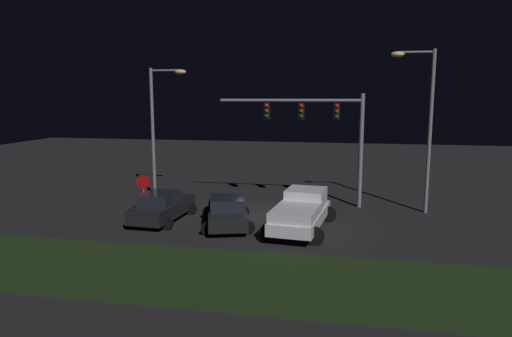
{
  "coord_description": "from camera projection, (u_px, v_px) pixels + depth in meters",
  "views": [
    {
      "loc": [
        4.52,
        -23.8,
        6.34
      ],
      "look_at": [
        -0.22,
        0.86,
        2.39
      ],
      "focal_mm": 32.27,
      "sensor_mm": 36.0,
      "label": 1
    }
  ],
  "objects": [
    {
      "name": "ground_plane",
      "position": [
        257.0,
        214.0,
        24.91
      ],
      "size": [
        80.0,
        80.0,
        0.0
      ],
      "primitive_type": "plane",
      "color": "black"
    },
    {
      "name": "grass_median",
      "position": [
        211.0,
        275.0,
        16.37
      ],
      "size": [
        23.17,
        5.24,
        0.1
      ],
      "primitive_type": "cube",
      "color": "black",
      "rests_on": "ground_plane"
    },
    {
      "name": "pickup_truck",
      "position": [
        302.0,
        209.0,
        21.93
      ],
      "size": [
        3.28,
        5.59,
        1.8
      ],
      "rotation": [
        0.0,
        0.0,
        1.46
      ],
      "color": "silver",
      "rests_on": "ground_plane"
    },
    {
      "name": "car_sedan",
      "position": [
        227.0,
        212.0,
        22.56
      ],
      "size": [
        3.26,
        4.73,
        1.51
      ],
      "rotation": [
        0.0,
        0.0,
        1.86
      ],
      "color": "black",
      "rests_on": "ground_plane"
    },
    {
      "name": "car_sedan_far",
      "position": [
        162.0,
        207.0,
        23.55
      ],
      "size": [
        2.67,
        4.51,
        1.51
      ],
      "rotation": [
        0.0,
        0.0,
        1.51
      ],
      "color": "black",
      "rests_on": "ground_plane"
    },
    {
      "name": "traffic_signal_gantry",
      "position": [
        318.0,
        122.0,
        26.28
      ],
      "size": [
        8.32,
        0.56,
        6.5
      ],
      "color": "slate",
      "rests_on": "ground_plane"
    },
    {
      "name": "street_lamp_left",
      "position": [
        159.0,
        117.0,
        28.7
      ],
      "size": [
        2.39,
        0.44,
        8.05
      ],
      "color": "slate",
      "rests_on": "ground_plane"
    },
    {
      "name": "street_lamp_right",
      "position": [
        423.0,
        113.0,
        24.56
      ],
      "size": [
        2.31,
        0.44,
        8.79
      ],
      "color": "slate",
      "rests_on": "ground_plane"
    },
    {
      "name": "stop_sign",
      "position": [
        143.0,
        187.0,
        24.42
      ],
      "size": [
        0.76,
        0.08,
        2.23
      ],
      "color": "slate",
      "rests_on": "ground_plane"
    }
  ]
}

